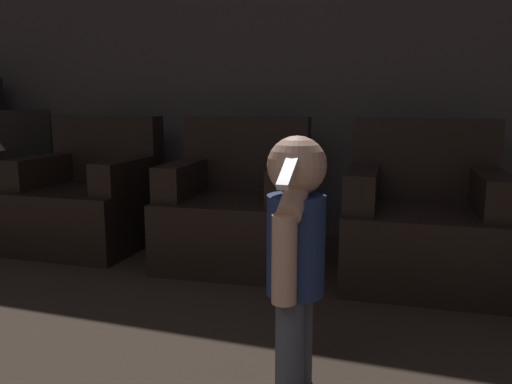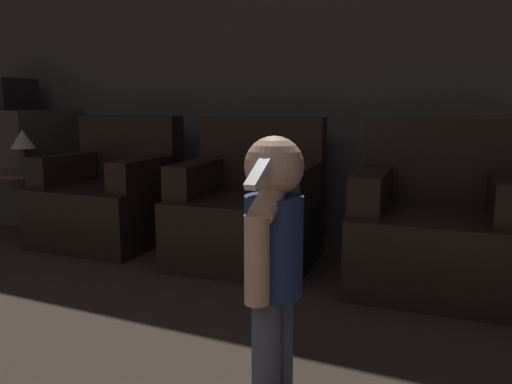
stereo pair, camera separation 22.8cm
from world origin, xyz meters
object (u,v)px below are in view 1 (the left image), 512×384
Objects in this scene: armchair_middle at (237,210)px; person_toddler at (295,246)px; armchair_right at (422,223)px; armchair_left at (89,200)px.

person_toddler is (0.69, -1.31, 0.19)m from armchair_middle.
armchair_left is at bearing 177.06° from armchair_right.
armchair_left and armchair_middle have the same top height.
armchair_right reaches higher than person_toddler.
armchair_middle is at bearing 177.07° from armchair_right.
armchair_left is 1.00× the size of armchair_right.
armchair_middle is 1.49m from person_toddler.
armchair_left is at bearing 174.85° from armchair_middle.
armchair_left is 1.00× the size of armchair_middle.
armchair_right is at bearing -1.77° from armchair_left.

